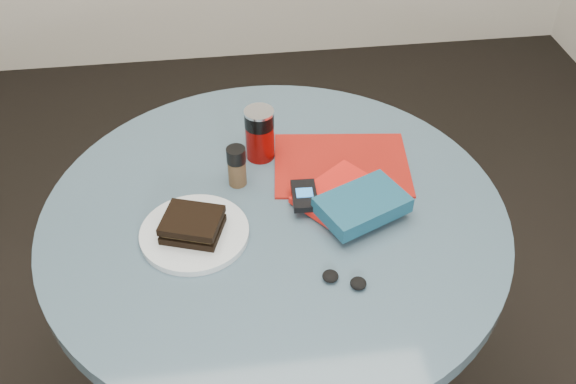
{
  "coord_description": "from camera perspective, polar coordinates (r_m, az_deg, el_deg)",
  "views": [
    {
      "loc": [
        -0.1,
        -1.0,
        1.69
      ],
      "look_at": [
        0.03,
        0.0,
        0.8
      ],
      "focal_mm": 40.0,
      "sensor_mm": 36.0,
      "label": 1
    }
  ],
  "objects": [
    {
      "name": "table",
      "position": [
        1.49,
        -1.15,
        -6.23
      ],
      "size": [
        1.0,
        1.0,
        0.75
      ],
      "color": "black",
      "rests_on": "ground"
    },
    {
      "name": "plate",
      "position": [
        1.33,
        -8.31,
        -3.64
      ],
      "size": [
        0.27,
        0.27,
        0.01
      ],
      "primitive_type": "cylinder",
      "rotation": [
        0.0,
        0.0,
        -0.25
      ],
      "color": "silver",
      "rests_on": "table"
    },
    {
      "name": "sandwich",
      "position": [
        1.31,
        -8.49,
        -2.89
      ],
      "size": [
        0.14,
        0.13,
        0.04
      ],
      "color": "black",
      "rests_on": "plate"
    },
    {
      "name": "soda_can",
      "position": [
        1.48,
        -2.53,
        5.19
      ],
      "size": [
        0.08,
        0.08,
        0.13
      ],
      "color": "#670705",
      "rests_on": "table"
    },
    {
      "name": "pepper_grinder",
      "position": [
        1.42,
        -4.58,
        2.32
      ],
      "size": [
        0.04,
        0.04,
        0.1
      ],
      "color": "#48331E",
      "rests_on": "table"
    },
    {
      "name": "magazine",
      "position": [
        1.5,
        4.78,
        2.44
      ],
      "size": [
        0.34,
        0.27,
        0.01
      ],
      "primitive_type": "cube",
      "rotation": [
        0.0,
        0.0,
        -0.12
      ],
      "color": "maroon",
      "rests_on": "table"
    },
    {
      "name": "red_book",
      "position": [
        1.4,
        4.43,
        -0.1
      ],
      "size": [
        0.22,
        0.21,
        0.02
      ],
      "primitive_type": "cube",
      "rotation": [
        0.0,
        0.0,
        0.66
      ],
      "color": "red",
      "rests_on": "magazine"
    },
    {
      "name": "novel",
      "position": [
        1.34,
        6.62,
        -1.14
      ],
      "size": [
        0.21,
        0.18,
        0.03
      ],
      "primitive_type": "cube",
      "rotation": [
        0.0,
        0.0,
        0.42
      ],
      "color": "navy",
      "rests_on": "red_book"
    },
    {
      "name": "mp3_player",
      "position": [
        1.37,
        1.47,
        -0.31
      ],
      "size": [
        0.06,
        0.09,
        0.02
      ],
      "color": "black",
      "rests_on": "red_book"
    },
    {
      "name": "headphones",
      "position": [
        1.24,
        5.02,
        -7.78
      ],
      "size": [
        0.09,
        0.07,
        0.02
      ],
      "color": "black",
      "rests_on": "table"
    }
  ]
}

